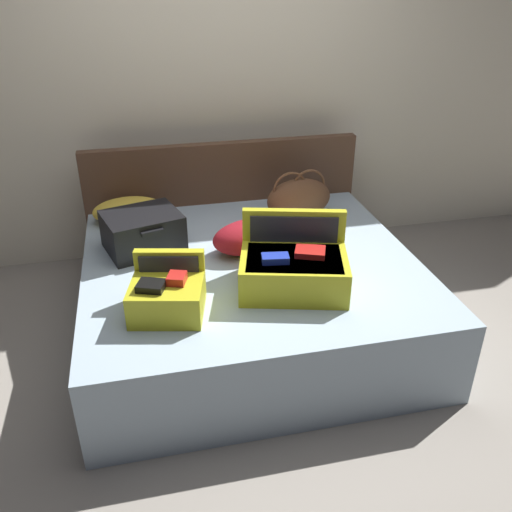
{
  "coord_description": "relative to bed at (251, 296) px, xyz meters",
  "views": [
    {
      "loc": [
        -0.59,
        -2.32,
        2.02
      ],
      "look_at": [
        0.0,
        0.27,
        0.59
      ],
      "focal_mm": 37.95,
      "sensor_mm": 36.0,
      "label": 1
    }
  ],
  "objects": [
    {
      "name": "ground_plane",
      "position": [
        0.0,
        -0.4,
        -0.25
      ],
      "size": [
        12.0,
        12.0,
        0.0
      ],
      "primitive_type": "plane",
      "color": "gray"
    },
    {
      "name": "hard_case_large",
      "position": [
        0.16,
        -0.34,
        0.37
      ],
      "size": [
        0.65,
        0.55,
        0.37
      ],
      "rotation": [
        0.0,
        0.0,
        -0.26
      ],
      "color": "gold",
      "rests_on": "bed"
    },
    {
      "name": "back_wall",
      "position": [
        0.0,
        1.25,
        1.05
      ],
      "size": [
        8.0,
        0.1,
        2.6
      ],
      "primitive_type": "cube",
      "color": "beige",
      "rests_on": "ground"
    },
    {
      "name": "hard_case_medium",
      "position": [
        -0.6,
        0.29,
        0.36
      ],
      "size": [
        0.52,
        0.46,
        0.23
      ],
      "rotation": [
        0.0,
        0.0,
        0.28
      ],
      "color": "black",
      "rests_on": "bed"
    },
    {
      "name": "bed",
      "position": [
        0.0,
        0.0,
        0.0
      ],
      "size": [
        1.93,
        1.8,
        0.49
      ],
      "primitive_type": "cube",
      "color": "#99ADBC",
      "rests_on": "ground"
    },
    {
      "name": "pillow_near_headboard",
      "position": [
        -0.68,
        0.73,
        0.33
      ],
      "size": [
        0.48,
        0.31,
        0.16
      ],
      "primitive_type": "ellipsoid",
      "rotation": [
        0.0,
        0.0,
        0.05
      ],
      "color": "gold",
      "rests_on": "bed"
    },
    {
      "name": "pillow_center_head",
      "position": [
        0.03,
        0.11,
        0.35
      ],
      "size": [
        0.54,
        0.38,
        0.2
      ],
      "primitive_type": "ellipsoid",
      "rotation": [
        0.0,
        0.0,
        0.2
      ],
      "color": "maroon",
      "rests_on": "bed"
    },
    {
      "name": "hard_case_small",
      "position": [
        -0.52,
        -0.43,
        0.35
      ],
      "size": [
        0.41,
        0.39,
        0.28
      ],
      "rotation": [
        0.0,
        0.0,
        -0.22
      ],
      "color": "gold",
      "rests_on": "bed"
    },
    {
      "name": "duffel_bag",
      "position": [
        0.45,
        0.53,
        0.39
      ],
      "size": [
        0.49,
        0.31,
        0.34
      ],
      "rotation": [
        0.0,
        0.0,
        0.15
      ],
      "color": "brown",
      "rests_on": "bed"
    },
    {
      "name": "headboard",
      "position": [
        0.0,
        0.94,
        0.22
      ],
      "size": [
        1.97,
        0.08,
        0.93
      ],
      "primitive_type": "cube",
      "color": "#4C3323",
      "rests_on": "ground"
    }
  ]
}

